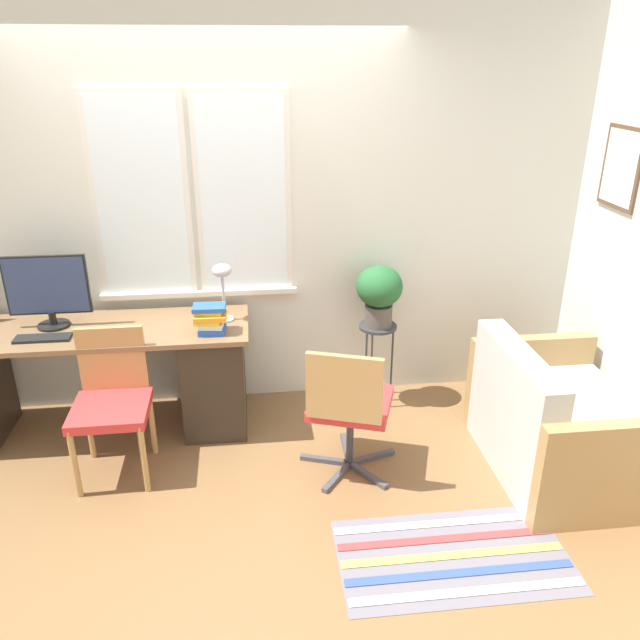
% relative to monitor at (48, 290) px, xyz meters
% --- Properties ---
extents(ground_plane, '(14.00, 14.00, 0.00)m').
position_rel_monitor_xyz_m(ground_plane, '(1.03, -0.38, -0.99)').
color(ground_plane, brown).
extents(wall_back_with_window, '(9.00, 0.12, 2.70)m').
position_rel_monitor_xyz_m(wall_back_with_window, '(1.03, 0.32, 0.36)').
color(wall_back_with_window, silver).
rests_on(wall_back_with_window, ground_plane).
extents(wall_right_with_picture, '(0.08, 9.00, 2.70)m').
position_rel_monitor_xyz_m(wall_right_with_picture, '(3.60, -0.38, 0.36)').
color(wall_right_with_picture, silver).
rests_on(wall_right_with_picture, ground_plane).
extents(desk, '(2.06, 0.62, 0.74)m').
position_rel_monitor_xyz_m(desk, '(0.20, -0.07, -0.59)').
color(desk, brown).
rests_on(desk, ground_plane).
extents(monitor, '(0.51, 0.20, 0.47)m').
position_rel_monitor_xyz_m(monitor, '(0.00, 0.00, 0.00)').
color(monitor, black).
rests_on(monitor, desk).
extents(keyboard, '(0.33, 0.11, 0.02)m').
position_rel_monitor_xyz_m(keyboard, '(-0.01, -0.20, -0.24)').
color(keyboard, black).
rests_on(keyboard, desk).
extents(mouse, '(0.03, 0.06, 0.03)m').
position_rel_monitor_xyz_m(mouse, '(0.23, -0.23, -0.23)').
color(mouse, slate).
rests_on(mouse, desk).
extents(desk_lamp, '(0.13, 0.13, 0.38)m').
position_rel_monitor_xyz_m(desk_lamp, '(1.08, -0.02, 0.05)').
color(desk_lamp, '#ADADB2').
rests_on(desk_lamp, desk).
extents(book_stack, '(0.21, 0.18, 0.18)m').
position_rel_monitor_xyz_m(book_stack, '(1.00, -0.21, -0.15)').
color(book_stack, '#2851B2').
rests_on(book_stack, desk).
extents(desk_chair_wooden, '(0.44, 0.45, 0.87)m').
position_rel_monitor_xyz_m(desk_chair_wooden, '(0.42, -0.51, -0.51)').
color(desk_chair_wooden, '#B2844C').
rests_on(desk_chair_wooden, ground_plane).
extents(office_chair_swivel, '(0.60, 0.62, 0.87)m').
position_rel_monitor_xyz_m(office_chair_swivel, '(1.79, -0.73, -0.52)').
color(office_chair_swivel, '#47474C').
rests_on(office_chair_swivel, ground_plane).
extents(couch_loveseat, '(0.83, 1.13, 0.80)m').
position_rel_monitor_xyz_m(couch_loveseat, '(3.06, -0.81, -0.71)').
color(couch_loveseat, beige).
rests_on(couch_loveseat, ground_plane).
extents(plant_stand, '(0.26, 0.26, 0.61)m').
position_rel_monitor_xyz_m(plant_stand, '(2.12, 0.08, -0.45)').
color(plant_stand, '#333338').
rests_on(plant_stand, ground_plane).
extents(potted_plant, '(0.32, 0.32, 0.43)m').
position_rel_monitor_xyz_m(potted_plant, '(2.12, 0.08, -0.13)').
color(potted_plant, '#514C47').
rests_on(potted_plant, plant_stand).
extents(floor_rug_striped, '(1.17, 0.65, 0.01)m').
position_rel_monitor_xyz_m(floor_rug_striped, '(2.22, -1.47, -0.99)').
color(floor_rug_striped, slate).
rests_on(floor_rug_striped, ground_plane).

